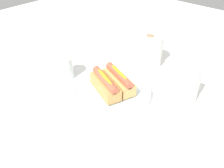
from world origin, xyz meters
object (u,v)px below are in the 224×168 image
Objects in this scene: hotdog_back at (119,80)px; napkin_box at (181,82)px; hotdog_front at (105,84)px; serving_bowl at (112,92)px; paper_towel_roll at (149,51)px; water_glass at (64,69)px.

napkin_box is (0.18, 0.10, 0.02)m from hotdog_back.
serving_bowl is at bearing 71.97° from hotdog_front.
hotdog_front is 1.18× the size of paper_towel_roll.
napkin_box is at bearing 29.83° from hotdog_back.
serving_bowl is 1.73× the size of hotdog_back.
hotdog_front is 0.25m from napkin_box.
serving_bowl is 0.22m from water_glass.
hotdog_front reaches higher than water_glass.
hotdog_back is at bearing 71.97° from serving_bowl.
napkin_box is (0.22, -0.13, 0.01)m from paper_towel_roll.
water_glass is at bearing -121.33° from paper_towel_roll.
water_glass is at bearing -176.84° from hotdog_front.
napkin_box is (0.20, 0.15, 0.02)m from hotdog_front.
paper_towel_roll reaches higher than hotdog_back.
hotdog_front and hotdog_back have the same top height.
serving_bowl is 0.23m from napkin_box.
hotdog_front is at bearing -108.03° from serving_bowl.
serving_bowl is 0.05m from hotdog_front.
napkin_box is (0.19, 0.13, 0.06)m from serving_bowl.
hotdog_back is 1.18× the size of paper_towel_roll.
hotdog_back reaches higher than serving_bowl.
water_glass is (-0.20, -0.01, -0.02)m from hotdog_front.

